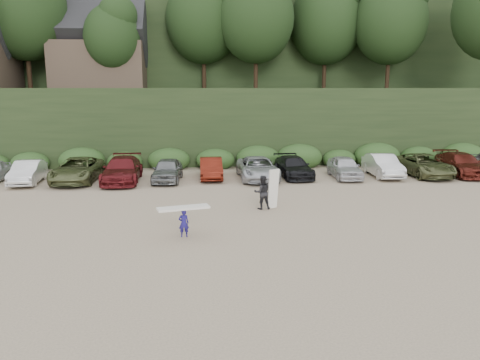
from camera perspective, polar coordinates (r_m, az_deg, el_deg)
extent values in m
plane|color=tan|center=(21.81, 3.95, -4.81)|extent=(120.00, 120.00, 0.00)
cube|color=black|center=(42.94, -0.70, 7.13)|extent=(80.00, 14.00, 6.00)
cube|color=black|center=(60.83, -2.10, 13.00)|extent=(90.00, 30.00, 16.00)
ellipsoid|color=black|center=(43.13, -0.73, 17.79)|extent=(66.00, 12.00, 10.00)
cube|color=#2B491E|center=(35.72, -0.61, 2.45)|extent=(46.20, 2.00, 1.20)
cube|color=brown|center=(45.56, -16.58, 13.20)|extent=(8.00, 6.00, 4.00)
imported|color=silver|center=(32.73, -24.46, 0.87)|extent=(1.89, 4.51, 1.45)
imported|color=#576037|center=(32.11, -19.20, 1.17)|extent=(2.79, 5.68, 1.55)
imported|color=maroon|center=(31.17, -14.15, 1.22)|extent=(2.33, 5.58, 1.61)
imported|color=slate|center=(30.88, -8.85, 1.22)|extent=(2.05, 4.47, 1.48)
imported|color=#60190E|center=(31.51, -3.55, 1.44)|extent=(1.47, 4.21, 1.39)
imported|color=#B0B2B7|center=(31.14, 2.18, 1.42)|extent=(2.55, 5.37, 1.48)
imported|color=black|center=(32.12, 6.52, 1.58)|extent=(2.32, 4.96, 1.40)
imported|color=silver|center=(32.41, 12.63, 1.53)|extent=(1.91, 4.39, 1.47)
imported|color=silver|center=(33.62, 17.00, 1.70)|extent=(1.80, 4.70, 1.53)
imported|color=#545A34|center=(34.80, 21.47, 1.70)|extent=(2.74, 5.52, 1.50)
imported|color=#591B14|center=(36.12, 25.34, 1.75)|extent=(2.48, 5.44, 1.54)
imported|color=navy|center=(19.24, -6.87, -5.25)|extent=(0.45, 0.32, 1.15)
cube|color=white|center=(19.07, -6.92, -3.39)|extent=(2.19, 1.10, 0.08)
imported|color=black|center=(23.43, 2.72, -1.51)|extent=(0.89, 0.72, 1.72)
cube|color=silver|center=(23.52, 4.05, -1.09)|extent=(0.64, 0.50, 2.02)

